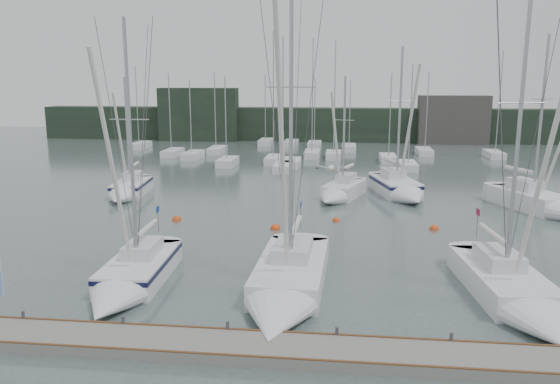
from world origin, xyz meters
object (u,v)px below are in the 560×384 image
Objects in this scene: sailboat_near_center at (285,290)px; sailboat_mid_a at (127,191)px; sailboat_mid_e at (545,205)px; sailboat_mid_c at (339,193)px; sailboat_near_left at (129,280)px; sailboat_mid_d at (401,190)px; sailboat_near_right at (520,299)px; buoy_c at (177,220)px; buoy_d at (434,229)px; buoy_a at (275,229)px; buoy_b at (336,221)px.

sailboat_near_center is 1.50× the size of sailboat_mid_a.
sailboat_near_center is at bearing -157.66° from sailboat_mid_e.
sailboat_mid_a is 17.01m from sailboat_mid_c.
sailboat_mid_a is at bearing 109.59° from sailboat_near_left.
sailboat_mid_c is at bearing -178.88° from sailboat_mid_d.
buoy_c is at bearing 140.02° from sailboat_near_right.
sailboat_mid_a is 17.10× the size of buoy_d.
sailboat_mid_e is at bearing 31.58° from buoy_d.
sailboat_mid_e is 19.64m from buoy_a.
sailboat_near_right is 29.07× the size of buoy_b.
sailboat_mid_d is 9.52m from buoy_d.
sailboat_mid_e reaches higher than sailboat_mid_c.
sailboat_near_left is 0.97× the size of sailboat_mid_e.
sailboat_mid_d is (21.95, 2.46, 0.08)m from sailboat_mid_a.
sailboat_mid_a is (-7.74, 19.09, 0.03)m from sailboat_near_left.
sailboat_near_left is 7.14m from sailboat_near_center.
sailboat_near_center reaches higher than buoy_c.
buoy_a reaches higher than buoy_d.
buoy_d reaches higher than buoy_b.
sailboat_near_center is 1.50× the size of sailboat_mid_c.
sailboat_near_left is 1.01× the size of sailboat_mid_d.
sailboat_near_right is 1.07× the size of sailboat_mid_e.
buoy_a is (-11.57, 11.27, -0.53)m from sailboat_near_right.
buoy_b is at bearing 113.94° from sailboat_near_right.
sailboat_mid_c is (2.11, 20.60, 0.01)m from sailboat_near_center.
sailboat_mid_a is 15.94× the size of buoy_a.
buoy_d is at bearing -1.28° from buoy_c.
sailboat_near_left reaches higher than buoy_d.
sailboat_mid_a is (-24.61, 19.27, 0.03)m from sailboat_near_right.
sailboat_mid_c is 16.55× the size of buoy_c.
sailboat_near_center is 14.99m from buoy_d.
sailboat_mid_c is 0.77× the size of sailboat_mid_e.
sailboat_mid_e is at bearing 10.77° from buoy_c.
sailboat_mid_d is (-2.66, 21.73, 0.11)m from sailboat_near_right.
sailboat_mid_d is 18.27m from buoy_c.
sailboat_near_left is 12.63m from buoy_c.
sailboat_near_right is 21.77m from sailboat_mid_c.
buoy_b is (-7.75, 13.70, -0.53)m from sailboat_near_right.
sailboat_mid_c is 13.35m from buoy_c.
buoy_c reaches higher than buoy_d.
sailboat_near_center is at bearing -77.48° from sailboat_mid_c.
sailboat_mid_a is 1.00× the size of sailboat_mid_c.
buoy_c is at bearing 166.47° from sailboat_mid_e.
sailboat_near_right reaches higher than sailboat_mid_d.
sailboat_near_right is 1.39× the size of sailboat_mid_a.
sailboat_mid_a is 0.77× the size of sailboat_mid_e.
sailboat_near_center is 23.05m from sailboat_mid_d.
buoy_a is (5.29, 11.09, -0.53)m from sailboat_near_left.
buoy_c is (-6.94, 1.42, 0.00)m from buoy_a.
sailboat_mid_e is (9.68, -4.19, -0.01)m from sailboat_mid_d.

